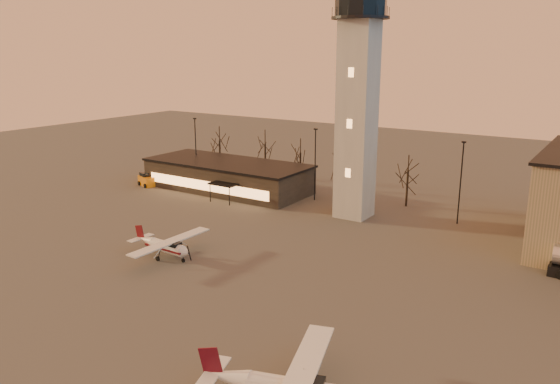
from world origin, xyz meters
The scene contains 7 objects.
ground centered at (0.00, 0.00, 0.00)m, with size 220.00×220.00×0.00m, color #3C3938.
control_tower centered at (0.00, 30.00, 16.33)m, with size 6.80×6.80×32.60m.
terminal centered at (-21.99, 31.98, 2.16)m, with size 25.40×12.20×4.30m.
light_poles centered at (0.50, 31.00, 5.41)m, with size 58.50×12.25×10.14m.
tree_row centered at (-13.70, 39.16, 5.94)m, with size 37.20×9.20×8.80m.
cessna_rear centered at (-9.25, 6.38, 0.96)m, with size 8.06×10.19×2.81m.
service_cart centered at (-34.06, 27.02, 0.78)m, with size 3.62×2.86×2.05m.
Camera 1 is at (28.64, -30.88, 20.41)m, focal length 35.00 mm.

